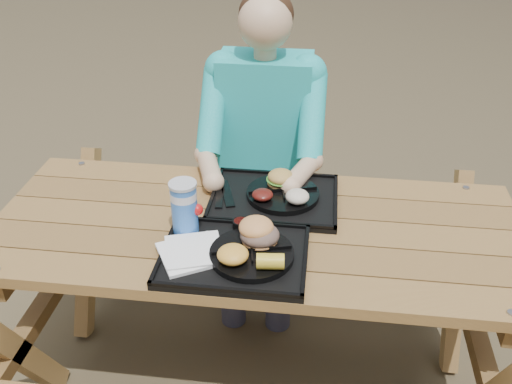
# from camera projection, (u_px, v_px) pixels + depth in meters

# --- Properties ---
(ground) EXTENTS (60.00, 60.00, 0.00)m
(ground) POSITION_uv_depth(u_px,v_px,m) (256.00, 376.00, 2.32)
(ground) COLOR #999999
(ground) RESTS_ON ground
(picnic_table) EXTENTS (1.80, 1.49, 0.75)m
(picnic_table) POSITION_uv_depth(u_px,v_px,m) (256.00, 307.00, 2.12)
(picnic_table) COLOR #999999
(picnic_table) RESTS_ON ground
(tray_near) EXTENTS (0.45, 0.35, 0.02)m
(tray_near) POSITION_uv_depth(u_px,v_px,m) (234.00, 257.00, 1.76)
(tray_near) COLOR black
(tray_near) RESTS_ON picnic_table
(tray_far) EXTENTS (0.45, 0.35, 0.02)m
(tray_far) POSITION_uv_depth(u_px,v_px,m) (274.00, 200.00, 2.04)
(tray_far) COLOR black
(tray_far) RESTS_ON picnic_table
(plate_near) EXTENTS (0.26, 0.26, 0.02)m
(plate_near) POSITION_uv_depth(u_px,v_px,m) (252.00, 254.00, 1.74)
(plate_near) COLOR black
(plate_near) RESTS_ON tray_near
(plate_far) EXTENTS (0.26, 0.26, 0.02)m
(plate_far) POSITION_uv_depth(u_px,v_px,m) (283.00, 194.00, 2.04)
(plate_far) COLOR black
(plate_far) RESTS_ON tray_far
(napkin_stack) EXTENTS (0.24, 0.24, 0.02)m
(napkin_stack) POSITION_uv_depth(u_px,v_px,m) (190.00, 253.00, 1.75)
(napkin_stack) COLOR white
(napkin_stack) RESTS_ON tray_near
(soda_cup) EXTENTS (0.08, 0.08, 0.17)m
(soda_cup) POSITION_uv_depth(u_px,v_px,m) (184.00, 209.00, 1.82)
(soda_cup) COLOR blue
(soda_cup) RESTS_ON tray_near
(condiment_bbq) EXTENTS (0.06, 0.06, 0.03)m
(condiment_bbq) POSITION_uv_depth(u_px,v_px,m) (241.00, 225.00, 1.86)
(condiment_bbq) COLOR black
(condiment_bbq) RESTS_ON tray_near
(condiment_mustard) EXTENTS (0.05, 0.05, 0.03)m
(condiment_mustard) POSITION_uv_depth(u_px,v_px,m) (259.00, 228.00, 1.85)
(condiment_mustard) COLOR gold
(condiment_mustard) RESTS_ON tray_near
(sandwich) EXTENTS (0.11, 0.11, 0.12)m
(sandwich) POSITION_uv_depth(u_px,v_px,m) (260.00, 226.00, 1.75)
(sandwich) COLOR #E69751
(sandwich) RESTS_ON plate_near
(mac_cheese) EXTENTS (0.10, 0.10, 0.05)m
(mac_cheese) POSITION_uv_depth(u_px,v_px,m) (233.00, 254.00, 1.68)
(mac_cheese) COLOR #F6B840
(mac_cheese) RESTS_ON plate_near
(corn_cob) EXTENTS (0.09, 0.09, 0.05)m
(corn_cob) POSITION_uv_depth(u_px,v_px,m) (270.00, 261.00, 1.66)
(corn_cob) COLOR yellow
(corn_cob) RESTS_ON plate_near
(cutlery_far) EXTENTS (0.09, 0.18, 0.01)m
(cutlery_far) POSITION_uv_depth(u_px,v_px,m) (227.00, 193.00, 2.05)
(cutlery_far) COLOR black
(cutlery_far) RESTS_ON tray_far
(burger) EXTENTS (0.10, 0.10, 0.09)m
(burger) POSITION_uv_depth(u_px,v_px,m) (281.00, 174.00, 2.06)
(burger) COLOR gold
(burger) RESTS_ON plate_far
(baked_beans) EXTENTS (0.07, 0.07, 0.03)m
(baked_beans) POSITION_uv_depth(u_px,v_px,m) (263.00, 195.00, 1.98)
(baked_beans) COLOR #561611
(baked_beans) RESTS_ON plate_far
(potato_salad) EXTENTS (0.08, 0.08, 0.05)m
(potato_salad) POSITION_uv_depth(u_px,v_px,m) (297.00, 196.00, 1.96)
(potato_salad) COLOR beige
(potato_salad) RESTS_ON plate_far
(diner) EXTENTS (0.48, 0.84, 1.28)m
(diner) POSITION_uv_depth(u_px,v_px,m) (264.00, 166.00, 2.50)
(diner) COLOR #1BABC1
(diner) RESTS_ON ground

